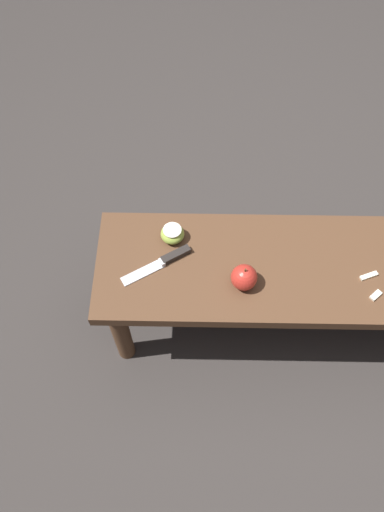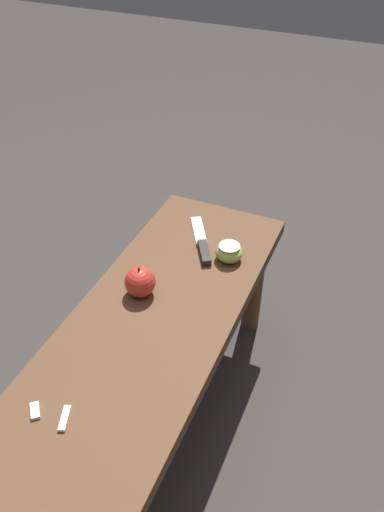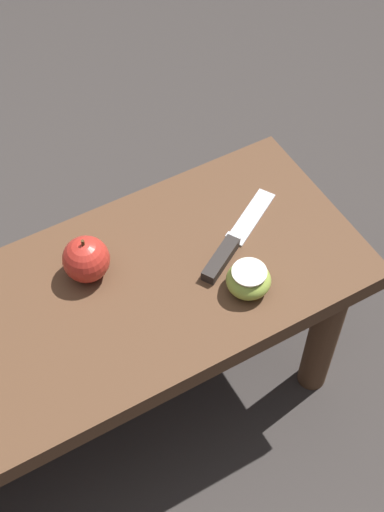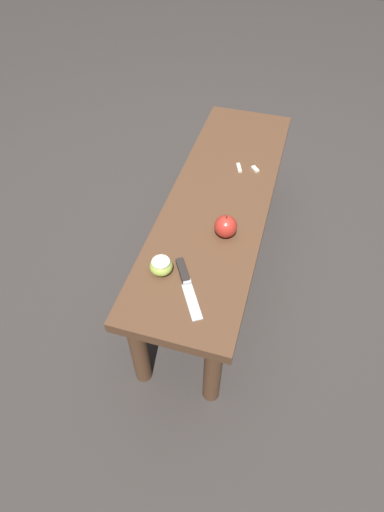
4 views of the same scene
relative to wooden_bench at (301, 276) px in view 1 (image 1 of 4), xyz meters
name	(u,v)px [view 1 (image 1 of 4)]	position (x,y,z in m)	size (l,w,h in m)	color
ground_plane	(283,321)	(0.00, 0.00, -0.36)	(8.00, 8.00, 0.00)	#383330
wooden_bench	(301,276)	(0.00, 0.00, 0.00)	(1.27, 0.38, 0.42)	brown
knife	(166,260)	(-0.42, 0.01, 0.07)	(0.21, 0.14, 0.02)	silver
apple_whole	(244,277)	(-0.19, -0.06, 0.11)	(0.08, 0.08, 0.09)	red
apple_cut	(172,234)	(-0.41, 0.09, 0.09)	(0.07, 0.07, 0.05)	#9EB747
apple_slice_near_knife	(369,276)	(0.19, -0.03, 0.07)	(0.06, 0.03, 0.01)	white
apple_slice_center	(376,295)	(0.20, -0.10, 0.07)	(0.04, 0.04, 0.01)	white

